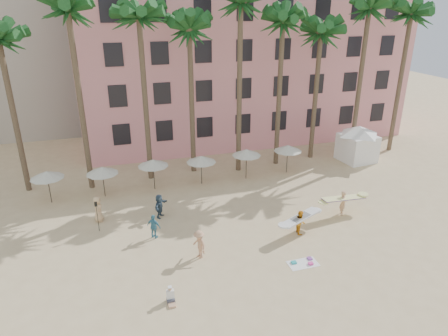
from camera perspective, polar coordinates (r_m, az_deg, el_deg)
name	(u,v)px	position (r m, az deg, el deg)	size (l,w,h in m)	color
ground	(270,266)	(24.31, 6.60, -13.74)	(120.00, 120.00, 0.00)	#D1B789
pink_hotel	(240,63)	(46.85, 2.24, 14.70)	(35.00, 14.00, 16.00)	pink
palm_row	(209,21)	(34.01, -2.17, 20.19)	(44.40, 5.40, 16.30)	brown
umbrella_row	(178,161)	(33.02, -6.65, 1.04)	(22.50, 2.70, 2.73)	#332B23
cabana	(358,140)	(40.70, 18.59, 3.76)	(4.94, 4.94, 3.50)	white
beach_towel	(304,263)	(24.80, 11.29, -13.15)	(1.80, 1.01, 0.14)	white
carrier_yellow	(343,201)	(30.23, 16.68, -4.57)	(3.50, 1.01, 1.86)	tan
carrier_white	(300,221)	(27.25, 10.84, -7.44)	(3.23, 1.87, 1.65)	orange
beachgoers	(156,220)	(27.21, -9.72, -7.39)	(6.61, 7.53, 1.88)	#304355
paddle	(97,213)	(28.01, -17.70, -6.10)	(0.18, 0.04, 2.23)	black
seated_man	(171,297)	(21.73, -7.63, -17.81)	(0.41, 0.71, 0.92)	#3F3F4C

